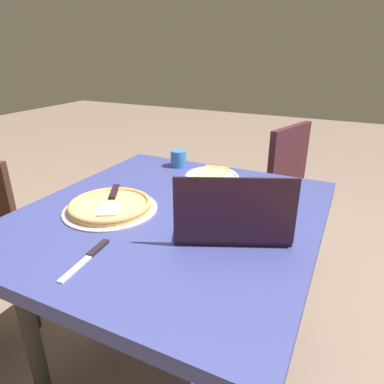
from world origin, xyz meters
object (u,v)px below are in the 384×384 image
pizza_tray (110,206)px  table_knife (90,255)px  chair_near (269,185)px  laptop (232,221)px  dining_table (172,229)px  pizza_plate (212,176)px  drink_cup (179,158)px

pizza_tray → table_knife: (-0.27, -0.14, -0.01)m
pizza_tray → chair_near: size_ratio=0.39×
laptop → table_knife: bearing=133.3°
pizza_tray → chair_near: chair_near is taller
dining_table → chair_near: (0.90, -0.15, -0.12)m
pizza_plate → table_knife: bearing=174.5°
laptop → table_knife: (-0.30, 0.32, -0.04)m
laptop → chair_near: bearing=6.2°
pizza_plate → pizza_tray: pizza_plate is taller
dining_table → laptop: size_ratio=2.68×
dining_table → pizza_tray: pizza_tray is taller
dining_table → chair_near: bearing=-9.4°
laptop → pizza_plate: (0.43, 0.25, -0.03)m
pizza_tray → drink_cup: 0.55m
pizza_plate → drink_cup: drink_cup is taller
pizza_plate → table_knife: size_ratio=1.14×
laptop → pizza_tray: (-0.03, 0.45, -0.03)m
drink_cup → chair_near: size_ratio=0.09×
table_knife → dining_table: bearing=-10.2°
laptop → drink_cup: 0.70m
table_knife → pizza_tray: bearing=27.4°
laptop → pizza_plate: laptop is taller
pizza_plate → pizza_tray: size_ratio=0.72×
laptop → pizza_tray: laptop is taller
chair_near → laptop: bearing=-173.8°
laptop → drink_cup: size_ratio=5.10×
pizza_plate → drink_cup: bearing=66.5°
pizza_tray → table_knife: bearing=-152.6°
pizza_plate → drink_cup: size_ratio=2.99×
chair_near → pizza_tray: bearing=160.4°
dining_table → pizza_plate: size_ratio=4.56×
laptop → dining_table: bearing=76.5°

